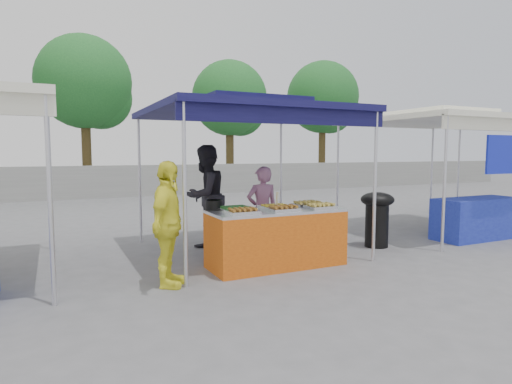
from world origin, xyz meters
name	(u,v)px	position (x,y,z in m)	size (l,w,h in m)	color
ground_plane	(273,264)	(0.00, 0.00, 0.00)	(80.00, 80.00, 0.00)	slate
back_wall	(139,181)	(0.00, 11.00, 0.60)	(40.00, 0.25, 1.20)	gray
main_canopy	(246,111)	(0.00, 0.97, 2.37)	(3.20, 3.20, 2.57)	silver
neighbor_stall_right	(454,157)	(4.50, 0.57, 1.60)	(3.20, 3.20, 2.57)	silver
tree_1	(88,86)	(-1.57, 12.70, 4.27)	(3.67, 3.63, 6.25)	#48391C
tree_2	(232,102)	(4.54, 12.66, 3.98)	(3.46, 3.38, 5.82)	#48391C
tree_3	(324,101)	(10.11, 13.44, 4.39)	(3.75, 3.74, 6.42)	#48391C
vendor_table	(276,238)	(0.00, -0.10, 0.43)	(2.00, 0.80, 0.85)	#D95B13
food_tray_fl	(243,212)	(-0.65, -0.34, 0.88)	(0.42, 0.30, 0.07)	silver
food_tray_fm	(284,209)	(-0.01, -0.33, 0.88)	(0.42, 0.30, 0.07)	silver
food_tray_fr	(321,207)	(0.62, -0.34, 0.88)	(0.42, 0.30, 0.07)	silver
food_tray_bl	(235,209)	(-0.63, -0.02, 0.88)	(0.42, 0.30, 0.07)	silver
food_tray_bm	(274,206)	(0.01, 0.00, 0.88)	(0.42, 0.30, 0.07)	silver
food_tray_br	(307,204)	(0.59, 0.00, 0.88)	(0.42, 0.30, 0.07)	silver
cooking_pot	(214,205)	(-0.84, 0.26, 0.92)	(0.25, 0.25, 0.15)	black
skewer_cup	(277,208)	(-0.07, -0.25, 0.89)	(0.07, 0.07, 0.09)	silver
wok_burner	(377,214)	(2.24, 0.28, 0.59)	(0.59, 0.59, 0.99)	black
crate_left	(241,249)	(-0.28, 0.58, 0.15)	(0.49, 0.34, 0.29)	#1626B6
crate_right	(276,245)	(0.30, 0.48, 0.17)	(0.55, 0.39, 0.33)	#1626B6
crate_stacked	(276,226)	(0.30, 0.48, 0.49)	(0.52, 0.37, 0.31)	#1626B6
vendor_woman	(262,211)	(0.14, 0.65, 0.73)	(0.53, 0.35, 1.46)	#9A6285
helper_man	(205,196)	(-0.50, 1.66, 0.91)	(0.89, 0.69, 1.82)	black
customer_person	(168,224)	(-1.69, -0.38, 0.80)	(0.93, 0.39, 1.59)	#FCF538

